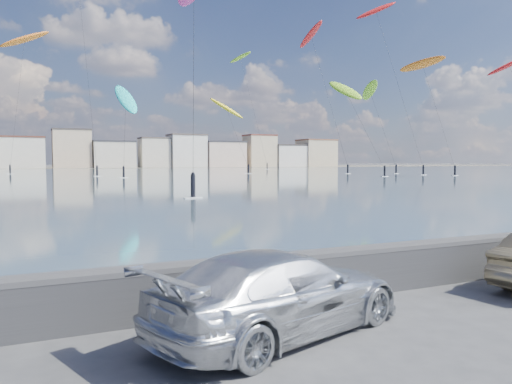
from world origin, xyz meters
The scene contains 16 objects.
ground centered at (0.00, 0.00, 0.00)m, with size 700.00×700.00×0.00m, color #333335.
bay_water centered at (0.00, 91.50, 0.01)m, with size 500.00×177.00×0.00m, color #3E5C67.
far_shore_strip centered at (0.00, 200.00, 0.01)m, with size 500.00×60.00×0.00m, color #4C473D.
seawall centered at (0.00, 2.70, 0.58)m, with size 400.00×0.36×1.08m.
far_buildings centered at (1.31, 186.00, 6.03)m, with size 240.79×13.26×14.60m.
car_silver centered at (0.19, 1.24, 0.71)m, with size 1.98×4.86×1.41m, color silver.
kitesurfer_1 centered at (76.29, 58.02, 19.73)m, with size 6.92×13.92×22.16m.
kitesurfer_3 centered at (65.48, 84.38, 17.96)m, with size 5.70×10.56×20.65m.
kitesurfer_8 centered at (56.68, 95.01, 31.45)m, with size 3.98×17.84×34.82m.
kitesurfer_9 centered at (55.25, 78.98, 16.79)m, with size 4.91×19.33×20.05m.
kitesurfer_11 centered at (65.46, 82.61, 34.52)m, with size 8.05×18.32×37.42m.
kitesurfer_12 centered at (13.41, 89.77, 14.21)m, with size 5.82×18.69×17.88m.
kitesurfer_15 centered at (-3.55, 115.19, 28.93)m, with size 10.45×8.94×31.97m.
kitesurfer_16 centered at (38.50, 102.22, 14.67)m, with size 8.21×14.97×17.67m.
kitesurfer_17 centered at (60.98, 147.22, 36.17)m, with size 7.65×17.51×38.43m.
kitesurfer_18 centered at (70.01, 73.29, 22.18)m, with size 6.84×16.18×24.26m.
Camera 1 is at (-3.60, -6.04, 2.91)m, focal length 35.00 mm.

